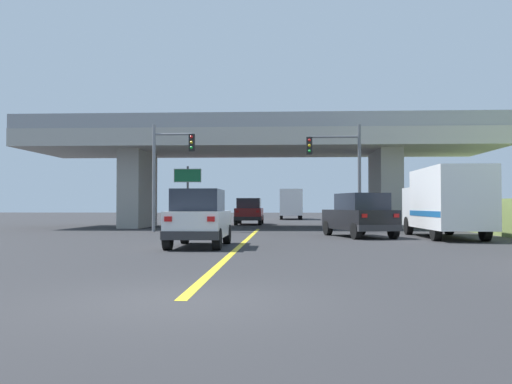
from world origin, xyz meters
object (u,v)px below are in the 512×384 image
(box_truck, at_px, (446,202))
(traffic_signal_nearside, at_px, (342,164))
(highway_sign, at_px, (188,182))
(semi_truck_distant, at_px, (291,204))
(suv_crossing, at_px, (360,215))
(traffic_signal_farside, at_px, (167,163))
(suv_lead, at_px, (199,218))
(sedan_oncoming, at_px, (249,211))

(box_truck, relative_size, traffic_signal_nearside, 1.26)
(highway_sign, height_order, semi_truck_distant, highway_sign)
(suv_crossing, height_order, traffic_signal_farside, traffic_signal_farside)
(suv_lead, relative_size, highway_sign, 1.09)
(suv_crossing, relative_size, traffic_signal_farside, 0.83)
(box_truck, relative_size, traffic_signal_farside, 1.23)
(box_truck, relative_size, semi_truck_distant, 0.98)
(suv_lead, distance_m, suv_crossing, 9.14)
(suv_crossing, xyz_separation_m, traffic_signal_farside, (-10.07, 5.08, 2.81))
(suv_lead, distance_m, traffic_signal_nearside, 13.14)
(traffic_signal_farside, xyz_separation_m, highway_sign, (0.36, 4.81, -0.86))
(traffic_signal_nearside, bearing_deg, suv_lead, -118.74)
(highway_sign, relative_size, semi_truck_distant, 0.53)
(suv_lead, relative_size, traffic_signal_nearside, 0.74)
(suv_lead, xyz_separation_m, sedan_oncoming, (0.32, 23.81, 0.01))
(traffic_signal_nearside, bearing_deg, suv_crossing, -86.41)
(sedan_oncoming, distance_m, highway_sign, 8.50)
(suv_crossing, relative_size, semi_truck_distant, 0.66)
(traffic_signal_farside, bearing_deg, highway_sign, 85.68)
(semi_truck_distant, bearing_deg, highway_sign, -105.95)
(traffic_signal_nearside, height_order, semi_truck_distant, traffic_signal_nearside)
(box_truck, bearing_deg, suv_crossing, 170.25)
(sedan_oncoming, height_order, traffic_signal_nearside, traffic_signal_nearside)
(suv_crossing, bearing_deg, box_truck, -25.45)
(traffic_signal_farside, bearing_deg, suv_lead, -72.72)
(suv_lead, distance_m, box_truck, 11.77)
(suv_crossing, height_order, highway_sign, highway_sign)
(suv_lead, xyz_separation_m, traffic_signal_nearside, (6.18, 11.27, 2.73))
(traffic_signal_nearside, relative_size, traffic_signal_farside, 0.98)
(sedan_oncoming, bearing_deg, highway_sign, -115.33)
(sedan_oncoming, bearing_deg, traffic_signal_nearside, -64.94)
(suv_crossing, bearing_deg, traffic_signal_nearside, 77.90)
(sedan_oncoming, height_order, traffic_signal_farside, traffic_signal_farside)
(suv_crossing, bearing_deg, suv_lead, -150.84)
(box_truck, bearing_deg, semi_truck_distant, 100.54)
(sedan_oncoming, xyz_separation_m, traffic_signal_nearside, (5.86, -12.54, 2.73))
(suv_lead, relative_size, traffic_signal_farside, 0.72)
(sedan_oncoming, height_order, highway_sign, highway_sign)
(semi_truck_distant, bearing_deg, box_truck, -79.46)
(traffic_signal_nearside, height_order, highway_sign, traffic_signal_nearside)
(suv_lead, relative_size, suv_crossing, 0.87)
(sedan_oncoming, relative_size, highway_sign, 1.19)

